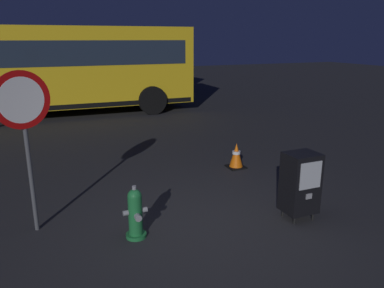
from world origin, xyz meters
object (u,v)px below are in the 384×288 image
Objects in this scene: stop_sign at (24,119)px; bus_near at (37,66)px; newspaper_box_primary at (300,183)px; fire_hydrant at (135,213)px; bus_far at (62,60)px; traffic_cone at (236,156)px.

stop_sign is 8.78m from bus_near.
stop_sign is at bearing -91.18° from bus_near.
bus_near is (-3.23, 9.92, 1.14)m from newspaper_box_primary.
fire_hydrant is 13.48m from bus_far.
stop_sign is 12.75m from bus_far.
bus_far is at bearing 88.79° from fire_hydrant.
fire_hydrant is 0.73× the size of newspaper_box_primary.
traffic_cone is at bearing -85.13° from bus_far.
bus_far is at bearing 83.15° from stop_sign.
fire_hydrant is 1.41× the size of traffic_cone.
fire_hydrant is 1.91m from stop_sign.
bus_near is 0.98× the size of bus_far.
fire_hydrant is 2.43m from newspaper_box_primary.
stop_sign is 4.31m from traffic_cone.
bus_near is at bearing 95.10° from fire_hydrant.
bus_near is at bearing 108.06° from newspaper_box_primary.
bus_far is (-2.10, 13.81, 1.14)m from newspaper_box_primary.
newspaper_box_primary reaches higher than fire_hydrant.
stop_sign is at bearing 162.36° from newspaper_box_primary.
bus_far is at bearing 98.65° from newspaper_box_primary.
newspaper_box_primary is at bearing -9.69° from fire_hydrant.
traffic_cone is at bearing 83.11° from newspaper_box_primary.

